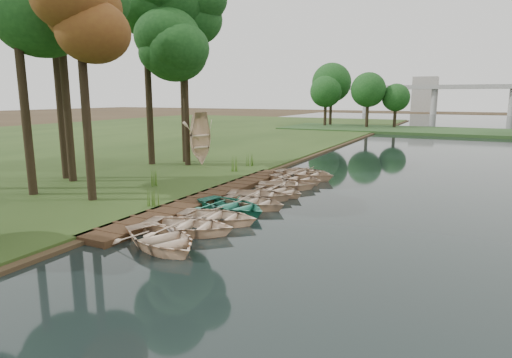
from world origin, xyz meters
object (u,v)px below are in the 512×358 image
at_px(rowboat_2, 218,215).
at_px(stored_rowboat, 201,160).
at_px(boardwalk, 211,197).
at_px(rowboat_0, 161,236).
at_px(rowboat_1, 189,223).

bearing_deg(rowboat_2, stored_rowboat, 30.47).
height_order(boardwalk, rowboat_0, rowboat_0).
relative_size(rowboat_0, stored_rowboat, 1.00).
xyz_separation_m(rowboat_0, stored_rowboat, (-8.13, 14.66, 0.25)).
bearing_deg(stored_rowboat, rowboat_1, -131.58).
height_order(boardwalk, rowboat_1, rowboat_1).
bearing_deg(rowboat_0, boardwalk, 43.79).
distance_m(rowboat_0, rowboat_2, 3.40).
height_order(rowboat_0, rowboat_1, rowboat_0).
bearing_deg(rowboat_2, boardwalk, 30.31).
height_order(boardwalk, rowboat_2, rowboat_2).
relative_size(boardwalk, rowboat_0, 4.17).
relative_size(boardwalk, rowboat_1, 4.37).
distance_m(rowboat_2, stored_rowboat, 14.05).
xyz_separation_m(rowboat_0, rowboat_2, (0.24, 3.39, -0.04)).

